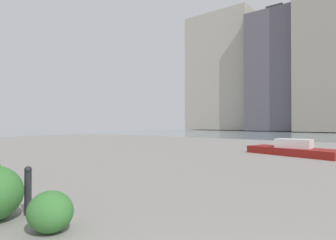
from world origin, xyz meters
TOP-DOWN VIEW (x-y plane):
  - building_slab at (11.02, -64.46)m, footprint 10.08×14.32m
  - building_annex at (21.65, -66.58)m, footprint 10.31×15.20m
  - building_highrise at (36.37, -68.70)m, footprint 17.41×14.19m
  - bollard_near at (4.85, -1.16)m, footprint 0.13×0.13m
  - shrub_tall at (3.76, -1.01)m, footprint 0.72×0.65m
  - boat at (3.87, -14.09)m, footprint 4.89×2.74m

SIDE VIEW (x-z plane):
  - boat at x=3.87m, z-range -0.26..0.69m
  - shrub_tall at x=3.76m, z-range 0.00..0.61m
  - bollard_near at x=4.85m, z-range 0.02..0.88m
  - building_annex at x=21.65m, z-range -1.03..27.77m
  - building_highrise at x=36.37m, z-range 0.00..30.30m
  - building_slab at x=11.02m, z-range 0.00..39.73m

